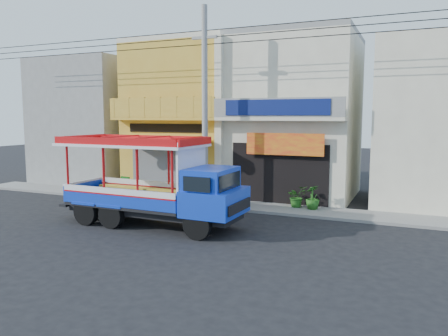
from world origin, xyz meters
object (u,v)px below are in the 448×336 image
utility_pole (208,97)px  potted_plant_c (313,197)px  green_sign (125,187)px  songthaew_truck (164,184)px  potted_plant_a (297,196)px

utility_pole → potted_plant_c: utility_pole is taller
green_sign → potted_plant_c: potted_plant_c is taller
green_sign → potted_plant_c: 9.77m
utility_pole → potted_plant_c: bearing=11.8°
songthaew_truck → utility_pole: bearing=90.3°
utility_pole → songthaew_truck: (0.02, -3.90, -3.40)m
green_sign → potted_plant_a: bearing=2.0°
potted_plant_c → green_sign: bearing=-60.8°
potted_plant_c → songthaew_truck: bearing=-14.8°
green_sign → potted_plant_a: 9.02m
green_sign → potted_plant_c: (9.77, 0.14, 0.15)m
utility_pole → songthaew_truck: bearing=-89.7°
songthaew_truck → green_sign: songthaew_truck is taller
potted_plant_c → utility_pole: bearing=-49.8°
songthaew_truck → potted_plant_a: (3.81, 5.04, -1.04)m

